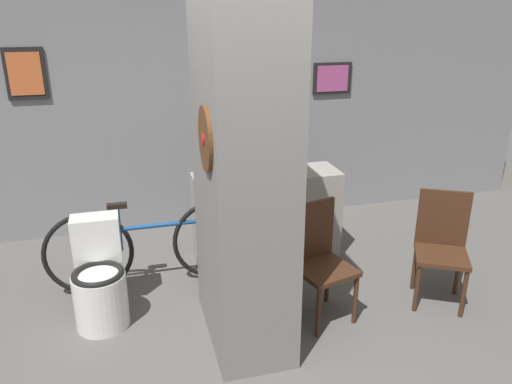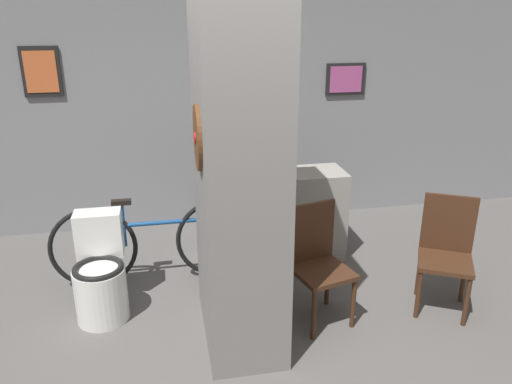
{
  "view_description": "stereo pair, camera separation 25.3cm",
  "coord_description": "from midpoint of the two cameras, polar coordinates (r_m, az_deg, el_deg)",
  "views": [
    {
      "loc": [
        -0.75,
        -2.56,
        2.29
      ],
      "look_at": [
        0.18,
        0.91,
        0.95
      ],
      "focal_mm": 35.0,
      "sensor_mm": 36.0,
      "label": 1
    },
    {
      "loc": [
        -0.5,
        -2.62,
        2.29
      ],
      "look_at": [
        0.18,
        0.91,
        0.95
      ],
      "focal_mm": 35.0,
      "sensor_mm": 36.0,
      "label": 2
    }
  ],
  "objects": [
    {
      "name": "bottle_tall",
      "position": [
        4.57,
        3.97,
        3.7
      ],
      "size": [
        0.08,
        0.08,
        0.33
      ],
      "color": "silver",
      "rests_on": "counter_shelf"
    },
    {
      "name": "chair_by_doorway",
      "position": [
        4.26,
        22.51,
        -6.11
      ],
      "size": [
        0.54,
        0.54,
        0.91
      ],
      "rotation": [
        0.0,
        0.0,
        -0.5
      ],
      "color": "#422616",
      "rests_on": "ground_plane"
    },
    {
      "name": "counter_shelf",
      "position": [
        4.71,
        3.39,
        -2.88
      ],
      "size": [
        1.36,
        0.44,
        0.86
      ],
      "color": "gray",
      "rests_on": "ground_plane"
    },
    {
      "name": "ground_plane",
      "position": [
        3.51,
        2.07,
        -20.22
      ],
      "size": [
        14.0,
        14.0,
        0.0
      ],
      "primitive_type": "plane",
      "color": "#5B5956"
    },
    {
      "name": "bicycle",
      "position": [
        4.39,
        -9.62,
        -5.65
      ],
      "size": [
        1.79,
        0.42,
        0.79
      ],
      "color": "black",
      "rests_on": "ground_plane"
    },
    {
      "name": "wall_back",
      "position": [
        5.35,
        -4.17,
        9.76
      ],
      "size": [
        8.0,
        0.09,
        2.6
      ],
      "color": "gray",
      "rests_on": "ground_plane"
    },
    {
      "name": "toilet",
      "position": [
        4.05,
        -15.63,
        -9.3
      ],
      "size": [
        0.4,
        0.56,
        0.79
      ],
      "color": "white",
      "rests_on": "ground_plane"
    },
    {
      "name": "pillar_center",
      "position": [
        3.31,
        0.1,
        3.06
      ],
      "size": [
        0.56,
        1.01,
        2.6
      ],
      "color": "gray",
      "rests_on": "ground_plane"
    },
    {
      "name": "chair_near_pillar",
      "position": [
        3.85,
        8.9,
        -7.61
      ],
      "size": [
        0.49,
        0.49,
        0.91
      ],
      "rotation": [
        0.0,
        0.0,
        0.26
      ],
      "color": "#422616",
      "rests_on": "ground_plane"
    }
  ]
}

